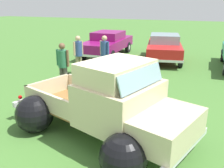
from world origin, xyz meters
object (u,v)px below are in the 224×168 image
at_px(vintage_pickup_truck, 111,109).
at_px(spectator_1, 78,53).
at_px(show_car_0, 107,43).
at_px(show_car_1, 164,47).
at_px(lane_cone_1, 144,95).
at_px(spectator_2, 105,53).
at_px(spectator_0, 63,63).

relative_size(vintage_pickup_truck, spectator_1, 2.89).
xyz_separation_m(show_car_0, spectator_1, (0.27, -4.14, 0.20)).
distance_m(show_car_0, show_car_1, 3.39).
relative_size(spectator_1, lane_cone_1, 2.74).
distance_m(show_car_1, spectator_2, 4.27).
bearing_deg(spectator_1, spectator_0, -55.84).
xyz_separation_m(vintage_pickup_truck, spectator_1, (-3.32, 4.64, 0.23)).
xyz_separation_m(spectator_2, lane_cone_1, (2.44, -2.59, -0.69)).
bearing_deg(show_car_1, spectator_1, -47.49).
relative_size(vintage_pickup_truck, spectator_0, 2.89).
relative_size(show_car_1, lane_cone_1, 7.04).
height_order(show_car_0, show_car_1, same).
xyz_separation_m(show_car_1, spectator_0, (-2.70, -6.04, 0.21)).
relative_size(show_car_1, spectator_0, 2.56).
relative_size(spectator_0, spectator_1, 1.00).
height_order(show_car_0, spectator_0, spectator_0).
xyz_separation_m(show_car_1, spectator_1, (-3.12, -4.07, 0.21)).
height_order(vintage_pickup_truck, lane_cone_1, vintage_pickup_truck).
bearing_deg(show_car_0, vintage_pickup_truck, 22.37).
distance_m(vintage_pickup_truck, spectator_1, 5.71).
distance_m(show_car_0, spectator_1, 4.15).
distance_m(spectator_0, spectator_2, 2.37).
bearing_deg(vintage_pickup_truck, spectator_1, 144.61).
height_order(vintage_pickup_truck, show_car_0, vintage_pickup_truck).
height_order(spectator_1, spectator_2, spectator_2).
xyz_separation_m(spectator_0, spectator_1, (-0.41, 1.96, -0.00)).
bearing_deg(spectator_0, vintage_pickup_truck, -130.03).
bearing_deg(vintage_pickup_truck, lane_cone_1, 102.97).
bearing_deg(spectator_0, show_car_0, 8.99).
distance_m(vintage_pickup_truck, show_car_1, 8.71).
distance_m(spectator_1, spectator_2, 1.17).
height_order(show_car_0, spectator_1, spectator_1).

